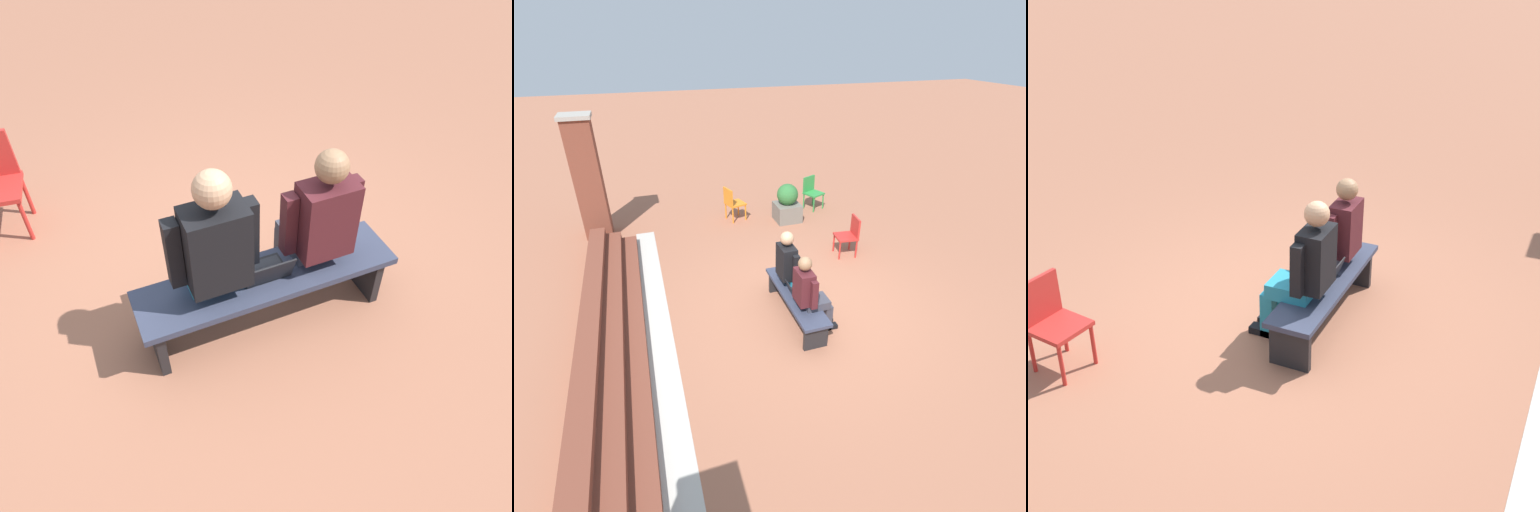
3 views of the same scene
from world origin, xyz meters
The scene contains 6 objects.
ground_plane centered at (0.00, 0.00, 0.00)m, with size 60.00×60.00×0.00m, color #9E6047.
bench centered at (-0.08, 0.33, 0.35)m, with size 1.80×0.44×0.45m.
person_student centered at (-0.46, 0.26, 0.72)m, with size 0.54×0.68×1.34m.
person_adult centered at (0.28, 0.26, 0.74)m, with size 0.58×0.73×1.40m.
laptop centered at (-0.06, 0.34, 0.50)m, with size 0.32×0.29×0.21m.
plastic_chair_far_right centered at (1.55, -1.52, 0.48)m, with size 0.47×0.47×0.84m.
Camera 3 is at (5.33, 2.41, 3.77)m, focal length 50.00 mm.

